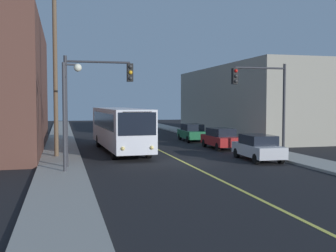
# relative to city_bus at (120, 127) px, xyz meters

# --- Properties ---
(ground_plane) EXTENTS (120.00, 120.00, 0.00)m
(ground_plane) POSITION_rel_city_bus_xyz_m (3.02, -6.50, -1.82)
(ground_plane) COLOR black
(sidewalk_left) EXTENTS (2.50, 90.00, 0.15)m
(sidewalk_left) POSITION_rel_city_bus_xyz_m (-4.23, 3.50, -1.74)
(sidewalk_left) COLOR gray
(sidewalk_left) RESTS_ON ground
(sidewalk_right) EXTENTS (2.50, 90.00, 0.15)m
(sidewalk_right) POSITION_rel_city_bus_xyz_m (10.27, 3.50, -1.74)
(sidewalk_right) COLOR gray
(sidewalk_right) RESTS_ON ground
(lane_stripe_center) EXTENTS (0.16, 60.00, 0.01)m
(lane_stripe_center) POSITION_rel_city_bus_xyz_m (3.02, 8.50, -1.81)
(lane_stripe_center) COLOR #D8CC4C
(lane_stripe_center) RESTS_ON ground
(building_right_warehouse) EXTENTS (12.00, 24.13, 7.42)m
(building_right_warehouse) POSITION_rel_city_bus_xyz_m (17.51, 11.30, 1.89)
(building_right_warehouse) COLOR gray
(building_right_warehouse) RESTS_ON ground
(city_bus) EXTENTS (3.02, 12.23, 3.20)m
(city_bus) POSITION_rel_city_bus_xyz_m (0.00, 0.00, 0.00)
(city_bus) COLOR silver
(city_bus) RESTS_ON ground
(parked_car_silver) EXTENTS (1.96, 4.46, 1.62)m
(parked_car_silver) POSITION_rel_city_bus_xyz_m (7.72, -6.92, -0.98)
(parked_car_silver) COLOR #B7B7BC
(parked_car_silver) RESTS_ON ground
(parked_car_red) EXTENTS (1.82, 4.40, 1.62)m
(parked_car_red) POSITION_rel_city_bus_xyz_m (7.91, -0.17, -0.98)
(parked_car_red) COLOR maroon
(parked_car_red) RESTS_ON ground
(parked_car_green) EXTENTS (1.92, 4.45, 1.62)m
(parked_car_green) POSITION_rel_city_bus_xyz_m (7.71, 6.47, -0.98)
(parked_car_green) COLOR #196038
(parked_car_green) RESTS_ON ground
(utility_pole_near) EXTENTS (2.40, 0.28, 11.81)m
(utility_pole_near) POSITION_rel_city_bus_xyz_m (-4.51, -2.64, 4.77)
(utility_pole_near) COLOR brown
(utility_pole_near) RESTS_ON sidewalk_left
(traffic_signal_left_corner) EXTENTS (3.75, 0.48, 6.00)m
(traffic_signal_left_corner) POSITION_rel_city_bus_xyz_m (-2.39, -7.49, 2.49)
(traffic_signal_left_corner) COLOR #2D2D33
(traffic_signal_left_corner) RESTS_ON sidewalk_left
(traffic_signal_right_corner) EXTENTS (3.75, 0.48, 6.00)m
(traffic_signal_right_corner) POSITION_rel_city_bus_xyz_m (8.43, -6.11, 2.49)
(traffic_signal_right_corner) COLOR #2D2D33
(traffic_signal_right_corner) RESTS_ON sidewalk_right
(street_lamp_left) EXTENTS (0.98, 0.40, 5.50)m
(street_lamp_left) POSITION_rel_city_bus_xyz_m (-3.81, -8.93, 1.92)
(street_lamp_left) COLOR #38383D
(street_lamp_left) RESTS_ON sidewalk_left
(fire_hydrant) EXTENTS (0.44, 0.26, 0.84)m
(fire_hydrant) POSITION_rel_city_bus_xyz_m (9.87, -1.08, -1.23)
(fire_hydrant) COLOR red
(fire_hydrant) RESTS_ON sidewalk_right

